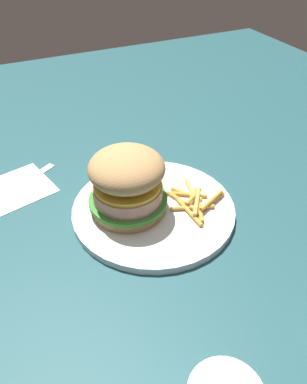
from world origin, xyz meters
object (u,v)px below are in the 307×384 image
object	(u,v)px
fries_pile	(195,201)
plate	(153,209)
sandwich	(126,180)
fork	(17,187)
napkin	(18,188)

from	to	relation	value
fries_pile	plate	bearing A→B (deg)	71.11
plate	sandwich	bearing A→B (deg)	66.32
plate	fries_pile	distance (m)	0.07
sandwich	fork	bearing A→B (deg)	47.16
sandwich	fork	size ratio (longest dim) A/B	0.81
sandwich	fries_pile	bearing A→B (deg)	-110.73
plate	fork	world-z (taller)	plate
plate	fries_pile	world-z (taller)	fries_pile
plate	fork	bearing A→B (deg)	50.33
plate	napkin	bearing A→B (deg)	49.98
napkin	fries_pile	bearing A→B (deg)	-125.55
fries_pile	sandwich	bearing A→B (deg)	69.27
plate	napkin	size ratio (longest dim) A/B	2.41
plate	fries_pile	size ratio (longest dim) A/B	2.29
sandwich	napkin	bearing A→B (deg)	46.74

